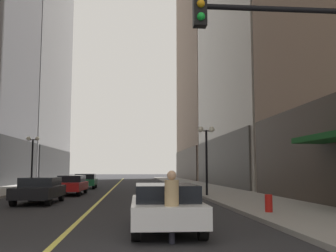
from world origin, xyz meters
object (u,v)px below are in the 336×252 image
(car_black, at_px, (40,189))
(car_red, at_px, (72,184))
(car_green, at_px, (85,181))
(fire_hydrant_right, at_px, (269,205))
(street_lamp_left_far, at_px, (33,151))
(traffic_light_near_right, at_px, (300,75))
(street_lamp_right_mid, at_px, (206,145))
(pedestrian_in_tan_trench, at_px, (172,201))
(car_white, at_px, (165,205))

(car_black, distance_m, car_red, 6.88)
(car_green, distance_m, fire_hydrant_right, 24.07)
(car_green, relative_size, street_lamp_left_far, 0.96)
(traffic_light_near_right, xyz_separation_m, street_lamp_left_far, (-11.75, 25.19, -0.49))
(car_red, height_order, street_lamp_right_mid, street_lamp_right_mid)
(traffic_light_near_right, bearing_deg, car_red, 111.27)
(street_lamp_left_far, bearing_deg, pedestrian_in_tan_trench, -68.87)
(car_red, bearing_deg, car_green, 90.77)
(pedestrian_in_tan_trench, height_order, street_lamp_right_mid, street_lamp_right_mid)
(car_white, bearing_deg, street_lamp_right_mid, 74.38)
(car_green, relative_size, pedestrian_in_tan_trench, 2.49)
(car_green, distance_m, street_lamp_right_mid, 15.40)
(pedestrian_in_tan_trench, relative_size, traffic_light_near_right, 0.30)
(car_green, bearing_deg, traffic_light_near_right, -74.76)
(fire_hydrant_right, bearing_deg, car_red, 125.09)
(pedestrian_in_tan_trench, distance_m, street_lamp_right_mid, 15.56)
(street_lamp_left_far, bearing_deg, car_black, -74.20)
(car_black, height_order, street_lamp_left_far, street_lamp_left_far)
(traffic_light_near_right, relative_size, fire_hydrant_right, 7.06)
(fire_hydrant_right, bearing_deg, car_green, 112.98)
(car_red, distance_m, traffic_light_near_right, 21.52)
(fire_hydrant_right, bearing_deg, car_white, -141.99)
(car_red, height_order, street_lamp_left_far, street_lamp_left_far)
(car_black, bearing_deg, street_lamp_left_far, 105.80)
(car_red, distance_m, street_lamp_right_mid, 9.74)
(car_red, bearing_deg, traffic_light_near_right, -68.73)
(car_white, bearing_deg, car_red, 107.26)
(street_lamp_left_far, height_order, street_lamp_right_mid, same)
(car_black, height_order, pedestrian_in_tan_trench, pedestrian_in_tan_trench)
(traffic_light_near_right, height_order, fire_hydrant_right, traffic_light_near_right)
(street_lamp_left_far, bearing_deg, fire_hydrant_right, -54.36)
(car_green, bearing_deg, pedestrian_in_tan_trench, -79.11)
(street_lamp_left_far, bearing_deg, car_red, -53.03)
(car_black, distance_m, street_lamp_left_far, 12.93)
(car_red, relative_size, pedestrian_in_tan_trench, 2.77)
(car_red, height_order, car_green, same)
(car_white, distance_m, street_lamp_left_far, 23.78)
(pedestrian_in_tan_trench, bearing_deg, car_black, 116.42)
(car_black, distance_m, fire_hydrant_right, 11.72)
(car_white, bearing_deg, traffic_light_near_right, -52.35)
(car_white, distance_m, car_red, 17.24)
(car_black, bearing_deg, street_lamp_right_mid, 20.51)
(traffic_light_near_right, xyz_separation_m, fire_hydrant_right, (1.55, 6.64, -3.34))
(car_black, xyz_separation_m, traffic_light_near_right, (8.30, -12.99, 3.02))
(pedestrian_in_tan_trench, bearing_deg, street_lamp_right_mid, 76.26)
(car_white, height_order, street_lamp_right_mid, street_lamp_right_mid)
(street_lamp_right_mid, bearing_deg, pedestrian_in_tan_trench, -103.74)
(car_green, relative_size, street_lamp_right_mid, 0.96)
(car_white, distance_m, pedestrian_in_tan_trench, 1.87)
(car_white, height_order, pedestrian_in_tan_trench, pedestrian_in_tan_trench)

